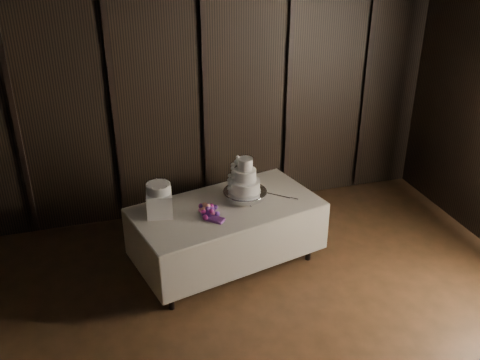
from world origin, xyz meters
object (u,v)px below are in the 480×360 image
cake_stand (245,195)px  box_pedestal (160,203)px  bouquet (208,211)px  small_cake (158,188)px  display_table (227,233)px  wedding_cake (243,179)px

cake_stand → box_pedestal: bearing=-175.5°
bouquet → small_cake: size_ratio=1.54×
display_table → box_pedestal: (-0.71, 0.03, 0.47)m
cake_stand → wedding_cake: bearing=-150.3°
display_table → bouquet: bouquet is taller
bouquet → box_pedestal: (-0.47, 0.18, 0.06)m
cake_stand → box_pedestal: 0.95m
small_cake → bouquet: bearing=-20.8°
wedding_cake → small_cake: wedding_cake is taller
cake_stand → bouquet: size_ratio=1.26×
wedding_cake → box_pedestal: (-0.92, -0.06, -0.12)m
display_table → wedding_cake: 0.63m
display_table → box_pedestal: bearing=163.5°
display_table → cake_stand: (0.24, 0.11, 0.39)m
bouquet → cake_stand: bearing=27.7°
wedding_cake → box_pedestal: bearing=-158.5°
bouquet → small_cake: bearing=159.2°
wedding_cake → bouquet: (-0.45, -0.24, -0.18)m
box_pedestal → small_cake: bearing=0.0°
cake_stand → small_cake: (-0.95, -0.07, 0.25)m
wedding_cake → box_pedestal: size_ratio=1.50×
display_table → wedding_cake: bearing=9.7°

